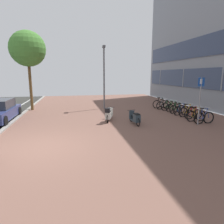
# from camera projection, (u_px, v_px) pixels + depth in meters

# --- Properties ---
(ground) EXTENTS (21.00, 40.00, 0.13)m
(ground) POSITION_uv_depth(u_px,v_px,m) (78.00, 146.00, 8.16)
(ground) COLOR black
(bicycle_rack_00) EXTENTS (1.41, 0.48, 1.03)m
(bicycle_rack_00) POSITION_uv_depth(u_px,v_px,m) (204.00, 118.00, 11.69)
(bicycle_rack_00) COLOR black
(bicycle_rack_00) RESTS_ON ground
(bicycle_rack_01) EXTENTS (1.40, 0.48, 1.00)m
(bicycle_rack_01) POSITION_uv_depth(u_px,v_px,m) (196.00, 116.00, 12.29)
(bicycle_rack_01) COLOR black
(bicycle_rack_01) RESTS_ON ground
(bicycle_rack_02) EXTENTS (1.27, 0.48, 0.93)m
(bicycle_rack_02) POSITION_uv_depth(u_px,v_px,m) (193.00, 114.00, 12.96)
(bicycle_rack_02) COLOR black
(bicycle_rack_02) RESTS_ON ground
(bicycle_rack_03) EXTENTS (1.34, 0.48, 0.99)m
(bicycle_rack_03) POSITION_uv_depth(u_px,v_px,m) (187.00, 112.00, 13.57)
(bicycle_rack_03) COLOR black
(bicycle_rack_03) RESTS_ON ground
(bicycle_rack_04) EXTENTS (1.35, 0.48, 0.97)m
(bicycle_rack_04) POSITION_uv_depth(u_px,v_px,m) (181.00, 110.00, 14.17)
(bicycle_rack_04) COLOR black
(bicycle_rack_04) RESTS_ON ground
(bicycle_rack_05) EXTENTS (1.30, 0.48, 0.93)m
(bicycle_rack_05) POSITION_uv_depth(u_px,v_px,m) (177.00, 109.00, 14.80)
(bicycle_rack_05) COLOR black
(bicycle_rack_05) RESTS_ON ground
(bicycle_rack_06) EXTENTS (1.28, 0.48, 0.94)m
(bicycle_rack_06) POSITION_uv_depth(u_px,v_px,m) (173.00, 108.00, 15.41)
(bicycle_rack_06) COLOR black
(bicycle_rack_06) RESTS_ON ground
(bicycle_rack_07) EXTENTS (1.32, 0.48, 0.94)m
(bicycle_rack_07) POSITION_uv_depth(u_px,v_px,m) (169.00, 106.00, 16.02)
(bicycle_rack_07) COLOR black
(bicycle_rack_07) RESTS_ON ground
(bicycle_rack_08) EXTENTS (1.39, 0.48, 0.98)m
(bicycle_rack_08) POSITION_uv_depth(u_px,v_px,m) (163.00, 105.00, 16.60)
(bicycle_rack_08) COLOR black
(bicycle_rack_08) RESTS_ON ground
(bicycle_rack_09) EXTENTS (1.38, 0.48, 1.02)m
(bicycle_rack_09) POSITION_uv_depth(u_px,v_px,m) (160.00, 104.00, 17.22)
(bicycle_rack_09) COLOR black
(bicycle_rack_09) RESTS_ON ground
(scooter_near) EXTENTS (0.88, 1.79, 0.95)m
(scooter_near) POSITION_uv_depth(u_px,v_px,m) (109.00, 115.00, 12.26)
(scooter_near) COLOR black
(scooter_near) RESTS_ON ground
(scooter_mid) EXTENTS (0.52, 1.67, 0.78)m
(scooter_mid) POSITION_uv_depth(u_px,v_px,m) (135.00, 118.00, 11.51)
(scooter_mid) COLOR black
(scooter_mid) RESTS_ON ground
(parking_sign) EXTENTS (0.40, 0.07, 2.76)m
(parking_sign) POSITION_uv_depth(u_px,v_px,m) (200.00, 96.00, 11.14)
(parking_sign) COLOR gray
(parking_sign) RESTS_ON ground
(lamp_post) EXTENTS (0.20, 0.52, 5.30)m
(lamp_post) POSITION_uv_depth(u_px,v_px,m) (104.00, 74.00, 16.48)
(lamp_post) COLOR slate
(lamp_post) RESTS_ON ground
(street_tree) EXTENTS (2.81, 2.81, 6.35)m
(street_tree) POSITION_uv_depth(u_px,v_px,m) (28.00, 49.00, 15.37)
(street_tree) COLOR brown
(street_tree) RESTS_ON ground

